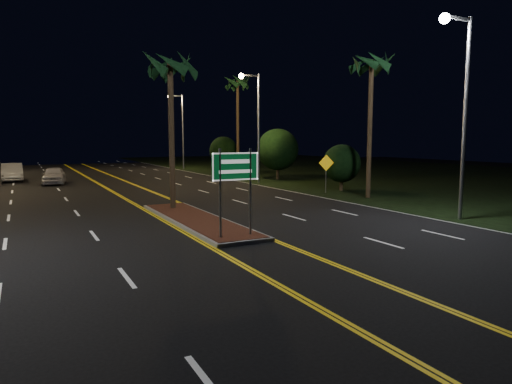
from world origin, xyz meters
TOP-DOWN VIEW (x-y plane):
  - ground at (0.00, 0.00)m, footprint 120.00×120.00m
  - grass_right at (30.00, 25.00)m, footprint 40.00×110.00m
  - median_island at (0.00, 7.00)m, footprint 2.25×10.25m
  - highway_sign at (0.00, 2.80)m, footprint 1.80×0.08m
  - streetlight_right_near at (10.61, 2.00)m, footprint 1.91×0.44m
  - streetlight_right_mid at (10.61, 22.00)m, footprint 1.91×0.44m
  - streetlight_right_far at (10.61, 42.00)m, footprint 1.91×0.44m
  - palm_median at (0.00, 10.50)m, footprint 2.40×2.40m
  - palm_right_near at (12.50, 10.00)m, footprint 2.40×2.40m
  - palm_right_far at (12.80, 30.00)m, footprint 2.40×2.40m
  - shrub_near at (13.50, 14.00)m, footprint 2.70×2.70m
  - shrub_mid at (14.00, 24.00)m, footprint 3.78×3.78m
  - shrub_far at (13.80, 36.00)m, footprint 3.24×3.24m
  - car_near at (-4.50, 28.62)m, footprint 2.79×5.24m
  - car_far at (-7.58, 33.13)m, footprint 2.47×5.53m
  - warning_sign at (11.67, 13.34)m, footprint 1.08×0.25m

SIDE VIEW (x-z plane):
  - ground at x=0.00m, z-range 0.00..0.00m
  - grass_right at x=30.00m, z-range 0.00..0.01m
  - median_island at x=0.00m, z-range 0.00..0.17m
  - car_near at x=-4.50m, z-range 0.00..1.67m
  - car_far at x=-7.58m, z-range 0.00..1.83m
  - warning_sign at x=11.67m, z-range 0.40..3.01m
  - shrub_near at x=13.50m, z-range 0.30..3.60m
  - shrub_far at x=13.80m, z-range 0.36..4.32m
  - highway_sign at x=0.00m, z-range 0.80..4.00m
  - shrub_mid at x=14.00m, z-range 0.42..5.04m
  - streetlight_right_near at x=10.61m, z-range 1.16..10.16m
  - streetlight_right_mid at x=10.61m, z-range 1.16..10.16m
  - streetlight_right_far at x=10.61m, z-range 1.16..10.16m
  - palm_median at x=0.00m, z-range 3.13..11.43m
  - palm_right_near at x=12.50m, z-range 3.56..12.86m
  - palm_right_far at x=12.80m, z-range 3.99..14.29m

